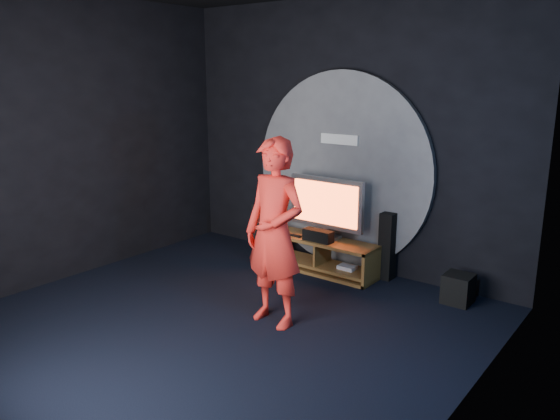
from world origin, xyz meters
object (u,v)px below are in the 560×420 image
at_px(tower_speaker_right, 387,246).
at_px(player, 275,233).
at_px(media_console, 323,258).
at_px(tower_speaker_left, 261,235).
at_px(subwoofer, 458,289).
at_px(tv, 326,205).

bearing_deg(tower_speaker_right, player, -100.69).
xyz_separation_m(media_console, tower_speaker_right, (0.77, 0.30, 0.24)).
distance_m(media_console, tower_speaker_left, 0.88).
height_order(tower_speaker_left, tower_speaker_right, same).
relative_size(subwoofer, player, 0.17).
relative_size(tower_speaker_left, player, 0.44).
relative_size(tower_speaker_right, player, 0.44).
distance_m(tv, tower_speaker_left, 0.98).
xyz_separation_m(media_console, player, (0.42, -1.56, 0.78)).
relative_size(tower_speaker_left, tower_speaker_right, 1.00).
distance_m(media_console, tower_speaker_right, 0.86).
bearing_deg(tower_speaker_right, media_console, -158.80).
distance_m(tower_speaker_right, player, 1.97).
height_order(tv, tower_speaker_right, tv).
bearing_deg(media_console, tv, 95.71).
bearing_deg(tv, player, -75.25).
xyz_separation_m(media_console, subwoofer, (1.77, 0.10, -0.02)).
height_order(media_console, subwoofer, media_console).
bearing_deg(tower_speaker_right, subwoofer, -11.32).
bearing_deg(player, tower_speaker_right, 82.48).
bearing_deg(tv, tower_speaker_right, 16.62).
bearing_deg(media_console, subwoofer, 3.23).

